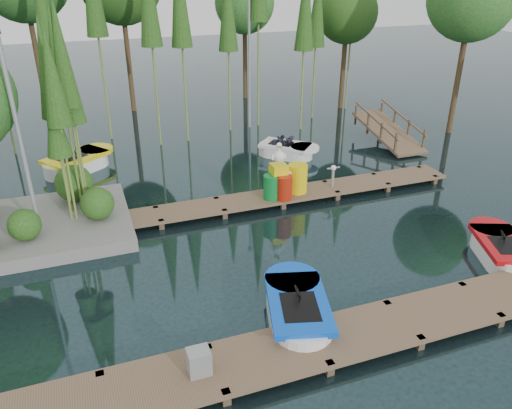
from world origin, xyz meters
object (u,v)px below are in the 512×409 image
object	(u,v)px
utility_cabinet	(199,362)
yellow_barrel	(298,178)
boat_red	(501,250)
boat_yellow_far	(78,162)
drum_cluster	(280,181)
boat_blue	(297,311)

from	to	relation	value
utility_cabinet	yellow_barrel	size ratio (longest dim) A/B	0.54
boat_red	boat_yellow_far	distance (m)	15.22
utility_cabinet	drum_cluster	distance (m)	8.20
utility_cabinet	yellow_barrel	world-z (taller)	yellow_barrel
boat_red	utility_cabinet	size ratio (longest dim) A/B	5.51
boat_yellow_far	drum_cluster	world-z (taller)	drum_cluster
utility_cabinet	drum_cluster	xyz separation A→B (m)	(4.50, 6.85, 0.29)
boat_yellow_far	yellow_barrel	xyz separation A→B (m)	(6.98, -5.43, 0.47)
boat_blue	boat_yellow_far	world-z (taller)	boat_yellow_far
drum_cluster	yellow_barrel	bearing A→B (deg)	11.73
boat_yellow_far	drum_cluster	distance (m)	8.40
yellow_barrel	drum_cluster	xyz separation A→B (m)	(-0.72, -0.15, 0.06)
boat_blue	boat_red	size ratio (longest dim) A/B	1.09
boat_blue	boat_red	bearing A→B (deg)	20.47
boat_blue	yellow_barrel	distance (m)	6.51
boat_yellow_far	drum_cluster	bearing A→B (deg)	-57.56
boat_yellow_far	utility_cabinet	bearing A→B (deg)	-97.76
boat_blue	drum_cluster	bearing A→B (deg)	87.07
boat_red	drum_cluster	size ratio (longest dim) A/B	1.54
utility_cabinet	yellow_barrel	xyz separation A→B (m)	(5.22, 7.00, 0.23)
drum_cluster	utility_cabinet	bearing A→B (deg)	-123.28
boat_blue	yellow_barrel	xyz separation A→B (m)	(2.67, 5.92, 0.51)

